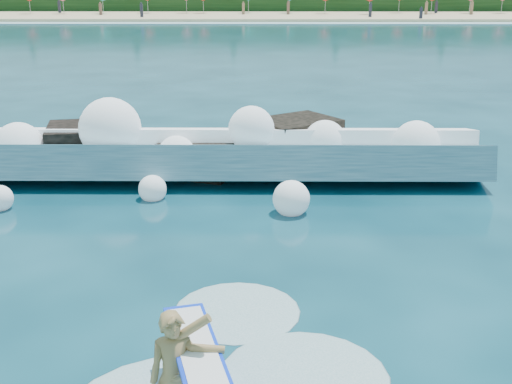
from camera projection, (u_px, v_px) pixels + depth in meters
ground at (166, 298)px, 10.73m from camera, size 200.00×200.00×0.00m
beach at (249, 16)px, 84.60m from camera, size 140.00×20.00×0.40m
wet_band at (247, 23)px, 74.22m from camera, size 140.00×5.00×0.08m
breaking_wave at (144, 156)px, 17.16m from camera, size 17.85×2.79×1.54m
rock_cluster at (188, 150)px, 18.08m from camera, size 8.50×3.53×1.49m
surfer_with_board at (180, 372)px, 7.65m from camera, size 1.19×2.90×1.70m
wave_spray at (129, 139)px, 16.96m from camera, size 15.51×4.45×2.17m
beachgoers at (253, 11)px, 80.47m from camera, size 104.22×13.05×1.91m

